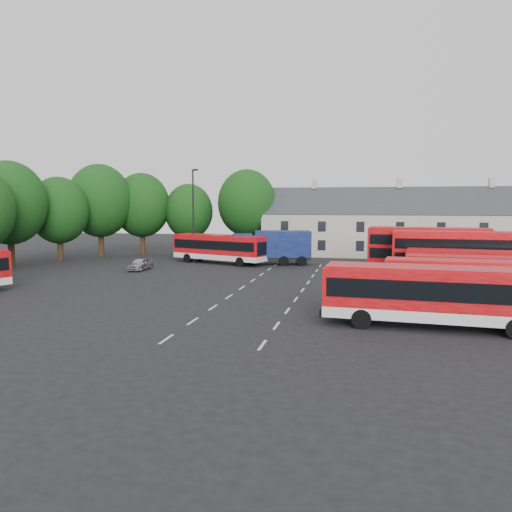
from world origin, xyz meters
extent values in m
plane|color=black|center=(0.00, 0.00, 0.00)|extent=(140.00, 140.00, 0.00)
cube|color=beige|center=(0.00, -14.00, 0.01)|extent=(0.15, 1.80, 0.01)
cube|color=beige|center=(0.00, -10.00, 0.01)|extent=(0.15, 1.80, 0.01)
cube|color=beige|center=(0.00, -6.00, 0.01)|extent=(0.15, 1.80, 0.01)
cube|color=beige|center=(0.00, -2.00, 0.01)|extent=(0.15, 1.80, 0.01)
cube|color=beige|center=(0.00, 2.00, 0.01)|extent=(0.15, 1.80, 0.01)
cube|color=beige|center=(0.00, 6.00, 0.01)|extent=(0.15, 1.80, 0.01)
cube|color=beige|center=(0.00, 10.00, 0.01)|extent=(0.15, 1.80, 0.01)
cube|color=beige|center=(0.00, 14.00, 0.01)|extent=(0.15, 1.80, 0.01)
cube|color=beige|center=(0.00, 18.00, 0.01)|extent=(0.15, 1.80, 0.01)
cube|color=beige|center=(5.00, -14.00, 0.01)|extent=(0.15, 1.80, 0.01)
cube|color=beige|center=(5.00, -10.00, 0.01)|extent=(0.15, 1.80, 0.01)
cube|color=beige|center=(5.00, -6.00, 0.01)|extent=(0.15, 1.80, 0.01)
cube|color=beige|center=(5.00, -2.00, 0.01)|extent=(0.15, 1.80, 0.01)
cube|color=beige|center=(5.00, 2.00, 0.01)|extent=(0.15, 1.80, 0.01)
cube|color=beige|center=(5.00, 6.00, 0.01)|extent=(0.15, 1.80, 0.01)
cube|color=beige|center=(5.00, 10.00, 0.01)|extent=(0.15, 1.80, 0.01)
cube|color=beige|center=(5.00, 14.00, 0.01)|extent=(0.15, 1.80, 0.01)
cube|color=beige|center=(5.00, 18.00, 0.01)|extent=(0.15, 1.80, 0.01)
cylinder|color=black|center=(-28.00, 10.00, 2.10)|extent=(0.70, 0.70, 4.20)
ellipsoid|color=#143E11|center=(-28.00, 10.00, 6.97)|extent=(7.92, 7.92, 9.11)
cylinder|color=black|center=(-26.00, 16.00, 1.84)|extent=(0.70, 0.70, 3.67)
ellipsoid|color=#143E11|center=(-26.00, 16.00, 6.10)|extent=(6.93, 6.93, 7.97)
cylinder|color=black|center=(-24.00, 22.00, 2.19)|extent=(0.70, 0.70, 4.38)
ellipsoid|color=#143E11|center=(-24.00, 22.00, 7.26)|extent=(8.25, 8.25, 9.49)
cylinder|color=black|center=(-20.00, 26.00, 2.01)|extent=(0.70, 0.70, 4.02)
ellipsoid|color=#143E11|center=(-20.00, 26.00, 6.68)|extent=(7.59, 7.59, 8.73)
cylinder|color=black|center=(-14.00, 28.00, 1.75)|extent=(0.70, 0.70, 3.50)
ellipsoid|color=#143E11|center=(-14.00, 28.00, 5.81)|extent=(6.60, 6.60, 7.59)
cylinder|color=black|center=(-6.00, 29.00, 2.10)|extent=(0.70, 0.70, 4.20)
ellipsoid|color=#143E11|center=(-6.00, 29.00, 6.97)|extent=(7.92, 7.92, 9.11)
cube|color=beige|center=(14.00, 30.00, 2.75)|extent=(35.00, 7.00, 5.50)
cube|color=#2D3035|center=(14.00, 30.00, 5.50)|extent=(35.70, 7.13, 7.13)
cube|color=beige|center=(3.00, 30.00, 9.46)|extent=(0.60, 0.90, 1.20)
cube|color=beige|center=(14.00, 30.00, 9.46)|extent=(0.60, 0.90, 1.20)
cube|color=beige|center=(25.00, 30.00, 9.46)|extent=(0.60, 0.90, 1.20)
cube|color=silver|center=(13.65, -8.70, 0.85)|extent=(12.27, 3.55, 0.61)
cube|color=#B80B10|center=(13.65, -8.70, 2.23)|extent=(12.27, 3.55, 2.15)
cube|color=black|center=(13.65, -8.70, 2.29)|extent=(11.79, 3.59, 1.05)
cube|color=#B80B10|center=(13.65, -8.70, 3.36)|extent=(12.02, 3.43, 0.13)
cylinder|color=black|center=(9.70, -9.69, 0.55)|extent=(1.12, 0.38, 1.10)
cylinder|color=black|center=(17.60, -7.72, 0.55)|extent=(1.12, 0.38, 1.10)
cube|color=silver|center=(18.35, -3.84, 0.71)|extent=(10.20, 2.74, 0.51)
cube|color=#B80B10|center=(18.35, -3.84, 1.86)|extent=(10.20, 2.74, 1.79)
cube|color=black|center=(18.35, -3.84, 1.91)|extent=(9.80, 2.78, 0.87)
cube|color=#B80B10|center=(18.35, -3.84, 2.80)|extent=(10.00, 2.64, 0.11)
cylinder|color=black|center=(15.16, -5.02, 0.46)|extent=(0.93, 0.30, 0.92)
cube|color=silver|center=(16.61, -1.48, 0.76)|extent=(10.95, 3.15, 0.54)
cube|color=#B80B10|center=(16.61, -1.48, 1.99)|extent=(10.95, 3.15, 1.92)
cube|color=black|center=(16.61, -1.48, 2.04)|extent=(10.52, 3.18, 0.93)
cube|color=#B80B10|center=(16.61, -1.48, 3.00)|extent=(10.73, 3.04, 0.12)
cylinder|color=black|center=(13.08, -2.36, 0.49)|extent=(1.00, 0.34, 0.98)
cube|color=silver|center=(18.08, 3.14, 0.72)|extent=(10.40, 3.07, 0.51)
cube|color=#B80B10|center=(18.08, 3.14, 1.89)|extent=(10.40, 3.07, 1.82)
cube|color=black|center=(18.08, 3.14, 1.93)|extent=(9.99, 3.10, 0.89)
cube|color=#B80B10|center=(18.08, 3.14, 2.84)|extent=(10.19, 2.96, 0.11)
cylinder|color=black|center=(14.73, 2.33, 0.47)|extent=(0.95, 0.33, 0.93)
cube|color=silver|center=(18.63, 6.71, 0.76)|extent=(10.97, 3.89, 0.54)
cube|color=#B80B10|center=(18.63, 6.71, 1.98)|extent=(10.97, 3.89, 1.90)
cube|color=black|center=(18.63, 6.71, 2.03)|extent=(10.55, 3.88, 0.93)
cube|color=#B80B10|center=(18.63, 6.71, 2.98)|extent=(10.74, 3.76, 0.12)
cylinder|color=black|center=(15.07, 6.09, 0.49)|extent=(1.00, 0.40, 0.98)
cube|color=silver|center=(17.69, 10.13, 0.76)|extent=(10.94, 3.07, 0.54)
cube|color=#B80B10|center=(17.69, 10.13, 2.68)|extent=(10.94, 3.07, 3.29)
cube|color=black|center=(17.69, 10.13, 2.04)|extent=(10.51, 3.10, 0.93)
cube|color=#B80B10|center=(17.69, 10.13, 4.38)|extent=(10.72, 2.96, 0.12)
cylinder|color=black|center=(14.17, 9.22, 0.49)|extent=(1.00, 0.33, 0.98)
cylinder|color=black|center=(21.20, 11.04, 0.49)|extent=(1.00, 0.33, 0.98)
cube|color=black|center=(17.69, 10.13, 3.32)|extent=(10.51, 3.10, 0.93)
cube|color=silver|center=(15.77, 12.98, 0.79)|extent=(11.48, 4.14, 0.56)
cube|color=#B80B10|center=(15.77, 12.98, 2.78)|extent=(11.48, 4.14, 3.42)
cube|color=black|center=(15.77, 12.98, 2.12)|extent=(11.04, 4.13, 0.97)
cube|color=#B80B10|center=(15.77, 12.98, 4.54)|extent=(11.24, 4.00, 0.12)
cylinder|color=black|center=(12.05, 12.36, 0.51)|extent=(1.05, 0.43, 1.02)
cylinder|color=black|center=(19.49, 13.61, 0.51)|extent=(1.05, 0.43, 1.02)
cube|color=black|center=(15.77, 12.98, 3.45)|extent=(11.04, 4.13, 0.97)
cube|color=silver|center=(-6.61, 17.73, 0.82)|extent=(11.90, 6.53, 0.58)
cube|color=#B80B10|center=(-6.61, 17.73, 2.15)|extent=(11.90, 6.53, 2.07)
cube|color=black|center=(-6.61, 17.73, 2.21)|extent=(11.48, 6.43, 1.01)
cube|color=#B80B10|center=(-6.61, 17.73, 3.24)|extent=(11.64, 6.35, 0.13)
cylinder|color=black|center=(-10.54, 17.89, 0.53)|extent=(1.10, 0.65, 1.06)
cylinder|color=black|center=(-2.68, 17.56, 0.53)|extent=(1.10, 0.65, 1.06)
cube|color=black|center=(-0.52, 18.00, 0.71)|extent=(9.04, 4.19, 0.33)
cube|color=#0E1B52|center=(-3.72, 17.27, 2.19)|extent=(2.74, 3.15, 2.62)
cube|color=black|center=(-4.74, 17.05, 2.58)|extent=(0.62, 2.29, 1.31)
cube|color=#0E1B52|center=(0.70, 18.27, 2.35)|extent=(6.68, 4.04, 2.95)
cylinder|color=black|center=(-3.24, 16.12, 0.55)|extent=(1.13, 0.54, 1.09)
cylinder|color=black|center=(2.45, 19.94, 0.55)|extent=(1.13, 0.54, 1.09)
imported|color=#AEB0B6|center=(-12.98, 10.32, 0.65)|extent=(1.59, 3.81, 1.29)
cylinder|color=black|center=(-9.79, 17.96, 5.37)|extent=(0.19, 0.19, 10.75)
cube|color=black|center=(-9.48, 17.90, 10.75)|extent=(0.68, 0.38, 0.19)
camera|label=1|loc=(9.78, -37.27, 6.88)|focal=35.00mm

